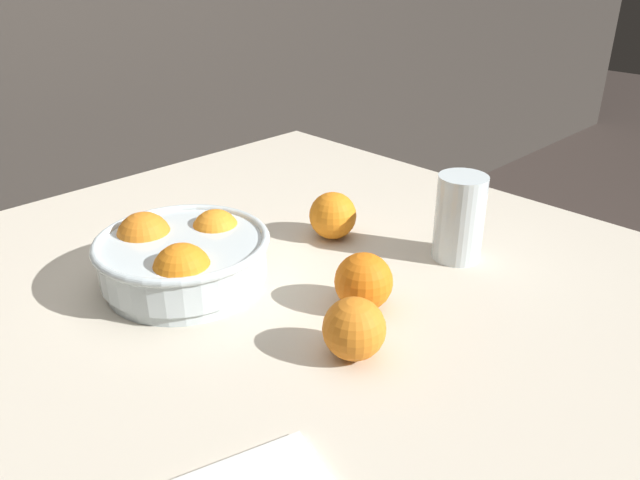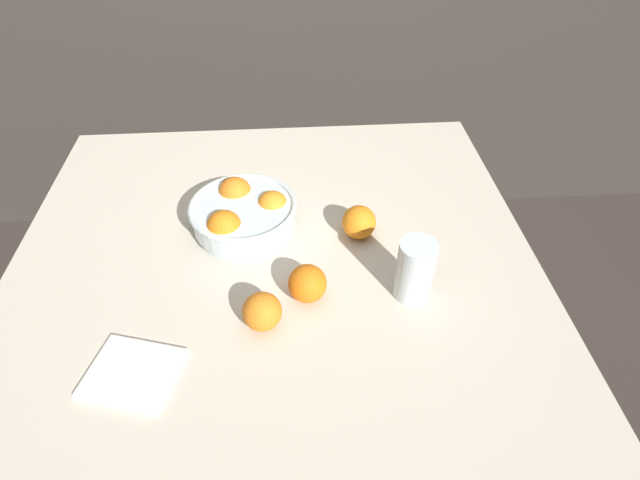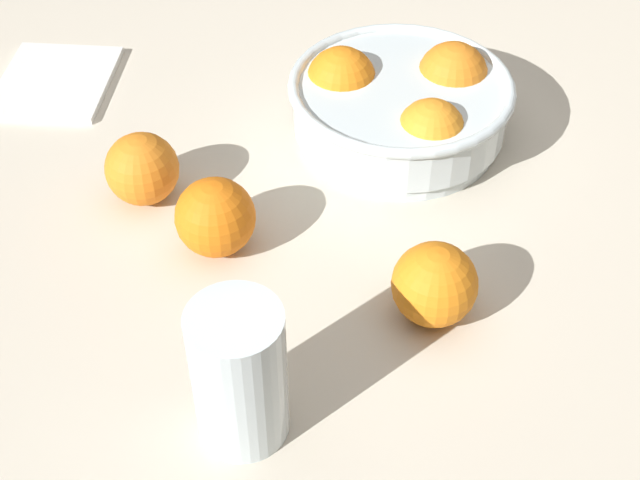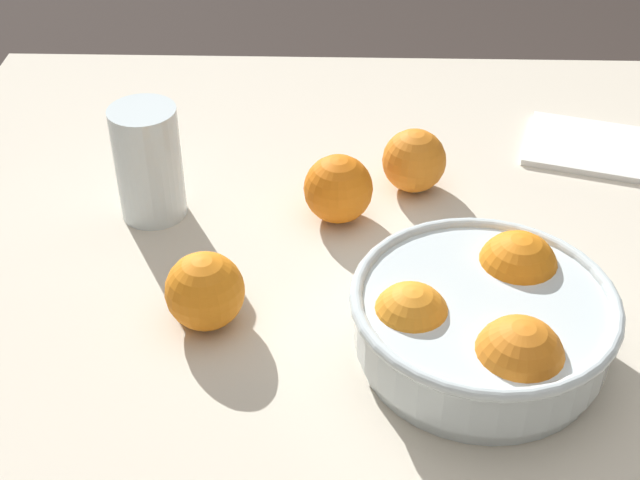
% 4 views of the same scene
% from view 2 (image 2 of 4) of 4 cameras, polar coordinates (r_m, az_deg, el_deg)
% --- Properties ---
extents(ground_plane, '(12.00, 12.00, 0.00)m').
position_cam_2_polar(ground_plane, '(1.71, -3.54, -20.42)').
color(ground_plane, '#3D332D').
extents(dining_table, '(1.13, 1.07, 0.77)m').
position_cam_2_polar(dining_table, '(1.14, -4.99, -4.44)').
color(dining_table, beige).
rests_on(dining_table, ground_plane).
extents(fruit_bowl, '(0.24, 0.24, 0.09)m').
position_cam_2_polar(fruit_bowl, '(1.13, -8.72, 2.97)').
color(fruit_bowl, silver).
rests_on(fruit_bowl, dining_table).
extents(juice_glass, '(0.07, 0.07, 0.13)m').
position_cam_2_polar(juice_glass, '(0.98, 10.74, -3.65)').
color(juice_glass, '#F4A314').
rests_on(juice_glass, dining_table).
extents(orange_loose_near_bowl, '(0.07, 0.07, 0.07)m').
position_cam_2_polar(orange_loose_near_bowl, '(0.93, -6.63, -8.12)').
color(orange_loose_near_bowl, orange).
rests_on(orange_loose_near_bowl, dining_table).
extents(orange_loose_front, '(0.08, 0.08, 0.08)m').
position_cam_2_polar(orange_loose_front, '(0.97, -1.45, -4.99)').
color(orange_loose_front, orange).
rests_on(orange_loose_front, dining_table).
extents(orange_loose_aside, '(0.08, 0.08, 0.08)m').
position_cam_2_polar(orange_loose_aside, '(1.11, 4.48, 2.04)').
color(orange_loose_aside, orange).
rests_on(orange_loose_aside, dining_table).
extents(napkin, '(0.18, 0.16, 0.01)m').
position_cam_2_polar(napkin, '(0.94, -20.66, -14.00)').
color(napkin, white).
rests_on(napkin, dining_table).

